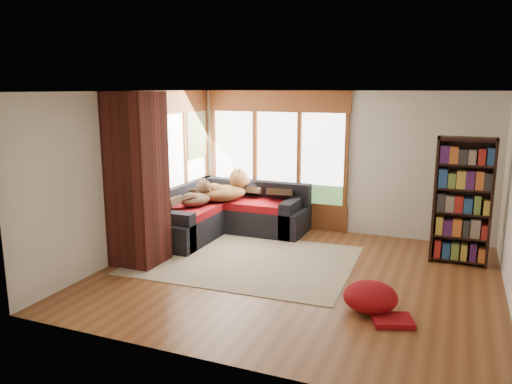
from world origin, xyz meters
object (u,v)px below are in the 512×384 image
Objects in this scene: brick_chimney at (137,180)px; pouf at (370,296)px; sectional_sofa at (224,215)px; dog_brindle at (198,198)px; bookshelf at (462,202)px; area_rug at (246,260)px; dog_tan at (227,190)px.

pouf is (3.58, -0.39, -1.11)m from brick_chimney.
pouf is (3.13, -2.44, -0.11)m from sectional_sofa.
brick_chimney reaches higher than dog_brindle.
brick_chimney is 4.90m from bookshelf.
brick_chimney reaches higher than area_rug.
bookshelf is 1.89× the size of dog_tan.
sectional_sofa is at bearing 142.06° from pouf.
brick_chimney is 2.53× the size of dog_tan.
brick_chimney reaches higher than sectional_sofa.
dog_brindle is at bearing 150.88° from pouf.
pouf is (2.11, -1.08, 0.18)m from area_rug.
dog_tan is (-4.02, 0.20, -0.18)m from bookshelf.
area_rug is (1.03, -1.36, -0.30)m from sectional_sofa.
brick_chimney is 2.32m from sectional_sofa.
dog_tan reaches higher than sectional_sofa.
brick_chimney is 1.34× the size of bookshelf.
dog_brindle is (-0.32, -0.53, -0.06)m from dog_tan.
brick_chimney is at bearing -154.95° from area_rug.
dog_brindle is at bearing 147.82° from area_rug.
dog_brindle is at bearing -118.31° from sectional_sofa.
sectional_sofa is 1.13× the size of bookshelf.
dog_tan is at bearing 141.71° from pouf.
area_rug is at bearing -104.40° from dog_tan.
area_rug is 1.66m from dog_brindle.
pouf is at bearing -113.49° from bookshelf.
dog_brindle reaches higher than pouf.
brick_chimney reaches higher than pouf.
sectional_sofa is 2.96× the size of dog_brindle.
sectional_sofa is 3.36× the size of pouf.
dog_tan is at bearing -22.38° from dog_brindle.
sectional_sofa is 3.97m from pouf.
dog_tan is at bearing 177.13° from bookshelf.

